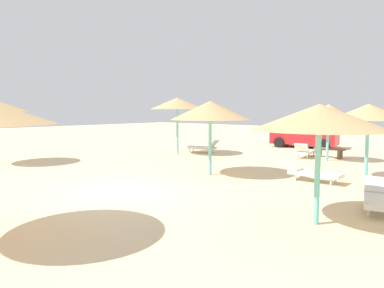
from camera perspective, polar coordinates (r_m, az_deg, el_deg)
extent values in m
plane|color=beige|center=(10.86, -10.60, -7.48)|extent=(80.00, 80.00, 0.00)
cylinder|color=#6BC6BC|center=(13.58, 26.15, -0.70)|extent=(0.12, 0.12, 2.17)
cone|color=tan|center=(13.51, 26.38, 4.62)|extent=(2.48, 2.48, 0.55)
cylinder|color=#6BC6BC|center=(7.96, 19.38, -4.76)|extent=(0.12, 0.12, 2.10)
cone|color=tan|center=(7.84, 19.67, 4.07)|extent=(2.79, 2.79, 0.55)
cylinder|color=#6BC6BC|center=(19.27, -2.35, 2.10)|extent=(0.12, 0.12, 2.54)
cone|color=tan|center=(19.23, -2.37, 6.50)|extent=(2.92, 2.92, 0.61)
cylinder|color=#6BC6BC|center=(17.90, 20.86, 0.79)|extent=(0.12, 0.12, 2.11)
cone|color=tan|center=(17.85, 21.00, 4.90)|extent=(2.23, 2.23, 0.66)
cylinder|color=#6BC6BC|center=(13.17, 2.90, -0.35)|extent=(0.12, 0.12, 2.16)
cone|color=tan|center=(13.10, 2.93, 5.41)|extent=(2.92, 2.92, 0.68)
cube|color=silver|center=(12.67, 19.10, -4.53)|extent=(1.71, 0.66, 0.12)
cube|color=silver|center=(12.95, 15.83, -3.42)|extent=(0.54, 0.65, 0.31)
cylinder|color=silver|center=(12.73, 16.19, -5.17)|extent=(0.06, 0.06, 0.22)
cylinder|color=silver|center=(13.13, 16.99, -4.87)|extent=(0.06, 0.06, 0.22)
cylinder|color=silver|center=(12.30, 21.31, -5.71)|extent=(0.06, 0.06, 0.22)
cylinder|color=silver|center=(12.71, 21.97, -5.38)|extent=(0.06, 0.06, 0.22)
cube|color=silver|center=(9.66, 27.68, -7.96)|extent=(1.07, 1.81, 0.12)
cube|color=silver|center=(10.40, 27.62, -5.84)|extent=(0.75, 0.65, 0.37)
cylinder|color=silver|center=(10.28, 26.31, -8.09)|extent=(0.06, 0.06, 0.22)
cylinder|color=silver|center=(9.12, 26.33, -9.79)|extent=(0.06, 0.06, 0.22)
cube|color=silver|center=(20.07, 1.40, -0.59)|extent=(1.80, 1.04, 0.12)
cube|color=silver|center=(19.71, 3.49, 0.04)|extent=(0.59, 0.73, 0.45)
cylinder|color=silver|center=(20.04, 3.22, -1.09)|extent=(0.06, 0.06, 0.22)
cylinder|color=silver|center=(19.64, 2.69, -1.23)|extent=(0.06, 0.06, 0.22)
cylinder|color=silver|center=(20.55, 0.16, -0.92)|extent=(0.06, 0.06, 0.22)
cylinder|color=silver|center=(20.16, -0.41, -1.04)|extent=(0.06, 0.06, 0.22)
cube|color=silver|center=(19.00, 17.77, -1.20)|extent=(0.87, 1.77, 0.12)
cube|color=silver|center=(18.21, 17.11, -0.62)|extent=(0.69, 0.50, 0.47)
cylinder|color=silver|center=(18.39, 17.91, -1.96)|extent=(0.06, 0.06, 0.22)
cylinder|color=silver|center=(18.51, 16.60, -1.87)|extent=(0.06, 0.06, 0.22)
cylinder|color=silver|center=(19.54, 18.86, -1.56)|extent=(0.06, 0.06, 0.22)
cylinder|color=silver|center=(19.65, 17.62, -1.48)|extent=(0.06, 0.06, 0.22)
cube|color=brown|center=(19.21, 21.10, -0.73)|extent=(1.54, 0.56, 0.08)
cube|color=brown|center=(19.49, 19.63, -1.32)|extent=(0.16, 0.37, 0.41)
cube|color=brown|center=(19.00, 22.56, -1.59)|extent=(0.16, 0.37, 0.41)
cube|color=#B21E23|center=(23.87, 17.48, 1.08)|extent=(4.23, 2.35, 0.90)
cube|color=#262D38|center=(23.88, 17.07, 2.90)|extent=(2.23, 1.87, 0.60)
cylinder|color=black|center=(24.47, 21.03, 0.25)|extent=(0.67, 0.32, 0.64)
cylinder|color=black|center=(22.75, 20.20, -0.10)|extent=(0.67, 0.32, 0.64)
cylinder|color=black|center=(25.10, 14.97, 0.56)|extent=(0.67, 0.32, 0.64)
cylinder|color=black|center=(23.43, 13.72, 0.24)|extent=(0.67, 0.32, 0.64)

